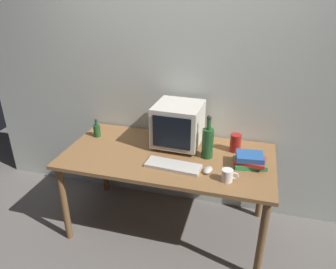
% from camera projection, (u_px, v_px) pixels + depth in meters
% --- Properties ---
extents(ground_plane, '(6.00, 6.00, 0.00)m').
position_uv_depth(ground_plane, '(168.00, 225.00, 2.91)').
color(ground_plane, slate).
extents(back_wall, '(4.00, 0.08, 2.50)m').
position_uv_depth(back_wall, '(183.00, 78.00, 2.79)').
color(back_wall, beige).
rests_on(back_wall, ground).
extents(desk, '(1.70, 0.86, 0.75)m').
position_uv_depth(desk, '(168.00, 163.00, 2.62)').
color(desk, olive).
rests_on(desk, ground).
extents(crt_monitor, '(0.39, 0.40, 0.37)m').
position_uv_depth(crt_monitor, '(178.00, 124.00, 2.66)').
color(crt_monitor, beige).
rests_on(crt_monitor, desk).
extents(keyboard, '(0.43, 0.18, 0.02)m').
position_uv_depth(keyboard, '(173.00, 166.00, 2.40)').
color(keyboard, beige).
rests_on(keyboard, desk).
extents(computer_mouse, '(0.08, 0.11, 0.04)m').
position_uv_depth(computer_mouse, '(208.00, 170.00, 2.33)').
color(computer_mouse, beige).
rests_on(computer_mouse, desk).
extents(bottle_tall, '(0.09, 0.09, 0.36)m').
position_uv_depth(bottle_tall, '(208.00, 142.00, 2.49)').
color(bottle_tall, '#1E4C23').
rests_on(bottle_tall, desk).
extents(bottle_short, '(0.06, 0.06, 0.17)m').
position_uv_depth(bottle_short, '(97.00, 130.00, 2.87)').
color(bottle_short, '#1E4C23').
rests_on(bottle_short, desk).
extents(book_stack, '(0.26, 0.21, 0.10)m').
position_uv_depth(book_stack, '(250.00, 160.00, 2.40)').
color(book_stack, '#33894C').
rests_on(book_stack, desk).
extents(mug, '(0.12, 0.08, 0.09)m').
position_uv_depth(mug, '(228.00, 175.00, 2.22)').
color(mug, white).
rests_on(mug, desk).
extents(metal_canister, '(0.09, 0.09, 0.15)m').
position_uv_depth(metal_canister, '(235.00, 143.00, 2.61)').
color(metal_canister, '#A51E19').
rests_on(metal_canister, desk).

